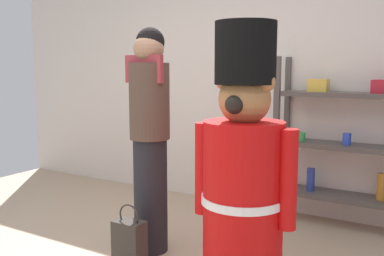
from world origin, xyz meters
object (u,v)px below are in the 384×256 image
at_px(person_shopper, 150,134).
at_px(shopping_bag, 130,244).
at_px(teddy_bear_guard, 243,177).
at_px(merchandise_shelf, 348,142).

height_order(person_shopper, shopping_bag, person_shopper).
bearing_deg(teddy_bear_guard, merchandise_shelf, 77.81).
height_order(merchandise_shelf, shopping_bag, merchandise_shelf).
bearing_deg(person_shopper, merchandise_shelf, 47.59).
xyz_separation_m(merchandise_shelf, shopping_bag, (-1.12, -1.63, -0.58)).
height_order(teddy_bear_guard, shopping_bag, teddy_bear_guard).
bearing_deg(shopping_bag, teddy_bear_guard, 9.90).
bearing_deg(teddy_bear_guard, shopping_bag, -170.10).
bearing_deg(person_shopper, shopping_bag, -79.83).
relative_size(teddy_bear_guard, person_shopper, 0.99).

